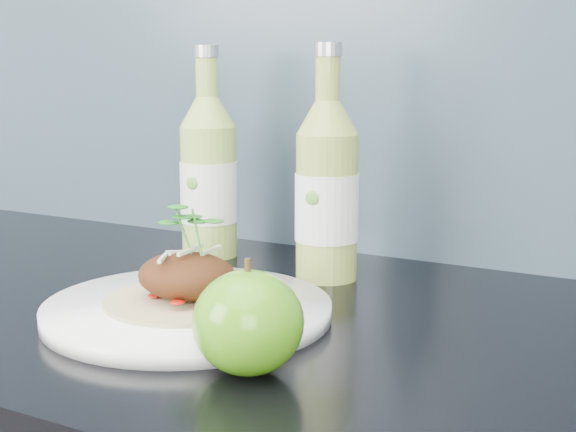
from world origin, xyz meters
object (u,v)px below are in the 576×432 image
object	(u,v)px
cider_bottle_left	(209,178)
green_apple	(248,322)
cider_bottle_right	(327,191)
dinner_plate	(188,310)

from	to	relation	value
cider_bottle_left	green_apple	bearing A→B (deg)	-59.15
cider_bottle_left	cider_bottle_right	size ratio (longest dim) A/B	1.00
dinner_plate	cider_bottle_right	bearing A→B (deg)	75.68
dinner_plate	cider_bottle_right	distance (m)	0.23
dinner_plate	cider_bottle_right	size ratio (longest dim) A/B	1.06
green_apple	dinner_plate	bearing A→B (deg)	143.96
dinner_plate	green_apple	world-z (taller)	green_apple
green_apple	cider_bottle_left	xyz separation A→B (m)	(-0.26, 0.33, 0.06)
green_apple	cider_bottle_right	distance (m)	0.31
cider_bottle_left	dinner_plate	bearing A→B (deg)	-68.09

